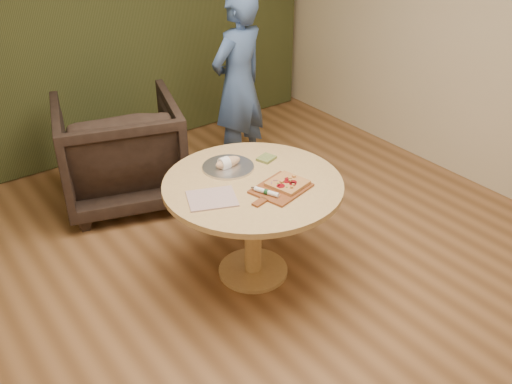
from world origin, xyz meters
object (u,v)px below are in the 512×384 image
at_px(bread_roll, 227,163).
at_px(person_standing, 238,85).
at_px(serving_tray, 228,167).
at_px(cutlery_roll, 266,192).
at_px(pizza_paddle, 280,189).
at_px(armchair, 119,146).
at_px(flatbread_pizza, 288,183).
at_px(pedestal_table, 253,200).

height_order(bread_roll, person_standing, person_standing).
bearing_deg(serving_tray, person_standing, 52.24).
bearing_deg(cutlery_roll, serving_tray, 65.32).
bearing_deg(bread_roll, pizza_paddle, -76.30).
bearing_deg(armchair, flatbread_pizza, 122.13).
height_order(serving_tray, bread_roll, bread_roll).
bearing_deg(pizza_paddle, armchair, 88.09).
bearing_deg(flatbread_pizza, bread_roll, 111.48).
relative_size(pedestal_table, serving_tray, 3.37).
height_order(pedestal_table, pizza_paddle, pizza_paddle).
xyz_separation_m(pedestal_table, cutlery_roll, (-0.04, -0.19, 0.17)).
xyz_separation_m(flatbread_pizza, bread_roll, (-0.17, 0.44, 0.02)).
bearing_deg(person_standing, flatbread_pizza, 52.58).
distance_m(cutlery_roll, armchair, 1.74).
height_order(pedestal_table, armchair, armchair).
bearing_deg(flatbread_pizza, pedestal_table, 128.08).
height_order(cutlery_roll, armchair, armchair).
xyz_separation_m(armchair, person_standing, (1.13, -0.13, 0.33)).
xyz_separation_m(cutlery_roll, person_standing, (0.88, 1.57, 0.05)).
height_order(bread_roll, armchair, armchair).
xyz_separation_m(flatbread_pizza, cutlery_roll, (-0.18, -0.01, 0.00)).
bearing_deg(armchair, pizza_paddle, 120.00).
relative_size(flatbread_pizza, cutlery_roll, 1.40).
bearing_deg(bread_roll, pedestal_table, -83.33).
distance_m(pedestal_table, flatbread_pizza, 0.29).
xyz_separation_m(flatbread_pizza, person_standing, (0.70, 1.56, 0.06)).
bearing_deg(person_standing, bread_roll, 38.64).
height_order(pizza_paddle, serving_tray, serving_tray).
height_order(pedestal_table, flatbread_pizza, flatbread_pizza).
distance_m(pedestal_table, person_standing, 1.62).
bearing_deg(bread_roll, person_standing, 51.96).
height_order(serving_tray, armchair, armchair).
xyz_separation_m(bread_roll, armchair, (-0.26, 1.24, -0.29)).
relative_size(pizza_paddle, serving_tray, 1.33).
xyz_separation_m(cutlery_roll, bread_roll, (0.01, 0.45, 0.01)).
height_order(pizza_paddle, person_standing, person_standing).
distance_m(serving_tray, person_standing, 1.41).
xyz_separation_m(pizza_paddle, serving_tray, (-0.10, 0.45, -0.00)).
relative_size(pedestal_table, pizza_paddle, 2.54).
relative_size(bread_roll, armchair, 0.19).
xyz_separation_m(pizza_paddle, bread_roll, (-0.11, 0.45, 0.04)).
distance_m(serving_tray, armchair, 1.30).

